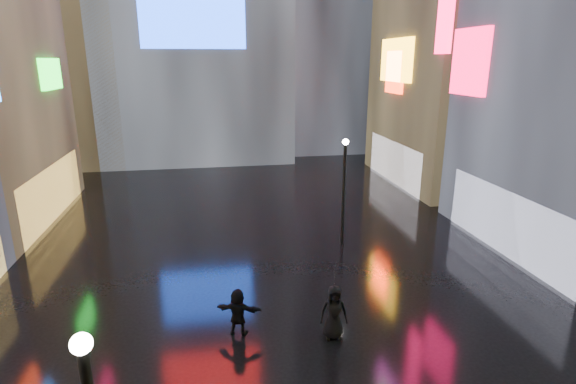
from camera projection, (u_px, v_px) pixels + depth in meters
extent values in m
plane|color=black|center=(260.00, 244.00, 21.99)|extent=(140.00, 140.00, 0.00)
cube|color=#FFC659|center=(52.00, 192.00, 25.38)|extent=(0.20, 10.00, 3.00)
cube|color=#19E826|center=(51.00, 74.00, 25.33)|extent=(0.25, 3.00, 1.71)
cube|color=white|center=(507.00, 223.00, 20.57)|extent=(0.20, 9.00, 3.00)
cube|color=#FF0C41|center=(470.00, 62.00, 22.42)|extent=(0.25, 2.99, 3.26)
cube|color=white|center=(395.00, 162.00, 32.85)|extent=(0.20, 9.00, 3.00)
cube|color=#FFAD19|center=(396.00, 60.00, 31.09)|extent=(0.25, 4.92, 2.91)
cube|color=#FF2B0C|center=(395.00, 72.00, 31.43)|extent=(0.25, 2.63, 2.87)
cube|color=#194CFF|center=(192.00, 14.00, 34.05)|extent=(8.00, 0.20, 5.00)
cube|color=black|center=(57.00, 5.00, 36.76)|extent=(10.00, 10.00, 26.00)
sphere|color=white|center=(81.00, 344.00, 5.98)|extent=(0.30, 0.30, 0.30)
cylinder|color=black|center=(344.00, 195.00, 21.38)|extent=(0.16, 0.16, 5.00)
sphere|color=white|center=(346.00, 142.00, 20.66)|extent=(0.30, 0.30, 0.30)
imported|color=black|center=(334.00, 312.00, 14.38)|extent=(0.97, 0.70, 1.82)
imported|color=black|center=(238.00, 312.00, 14.60)|extent=(1.56, 0.92, 1.60)
imported|color=black|center=(335.00, 275.00, 14.01)|extent=(0.89, 0.87, 0.80)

